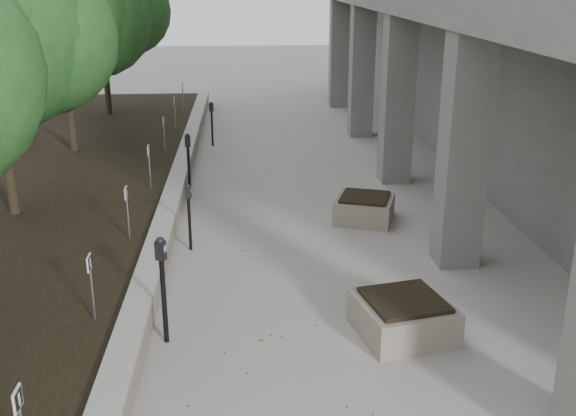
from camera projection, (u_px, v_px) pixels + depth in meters
name	position (u px, v px, depth m)	size (l,w,h in m)	color
retaining_wall	(173.00, 201.00, 14.33)	(0.39, 26.00, 0.50)	gray
crabapple_tree_4	(64.00, 46.00, 16.96)	(4.60, 4.00, 5.44)	#1F511F
crabapple_tree_5	(102.00, 31.00, 21.67)	(4.60, 4.00, 5.44)	#1F511F
parking_sign_3	(92.00, 288.00, 8.91)	(0.04, 0.22, 0.96)	black
parking_sign_4	(128.00, 213.00, 11.73)	(0.04, 0.22, 0.96)	black
parking_sign_5	(150.00, 167.00, 14.56)	(0.04, 0.22, 0.96)	black
parking_sign_6	(164.00, 136.00, 17.39)	(0.04, 0.22, 0.96)	black
parking_sign_7	(175.00, 113.00, 20.21)	(0.04, 0.22, 0.96)	black
parking_sign_8	(183.00, 96.00, 23.04)	(0.04, 0.22, 0.96)	black
parking_meter_2	(163.00, 291.00, 9.06)	(0.16, 0.11, 1.57)	black
parking_meter_3	(189.00, 217.00, 12.22)	(0.13, 0.09, 1.28)	black
parking_meter_4	(189.00, 165.00, 15.20)	(0.15, 0.10, 1.48)	black
parking_meter_5	(212.00, 124.00, 19.76)	(0.13, 0.09, 1.32)	black
planter_front	(403.00, 316.00, 9.41)	(1.22, 1.22, 0.57)	gray
planter_back	(364.00, 208.00, 13.85)	(1.14, 1.14, 0.53)	gray
berry_scatter	(259.00, 292.00, 10.75)	(3.30, 14.10, 0.02)	maroon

